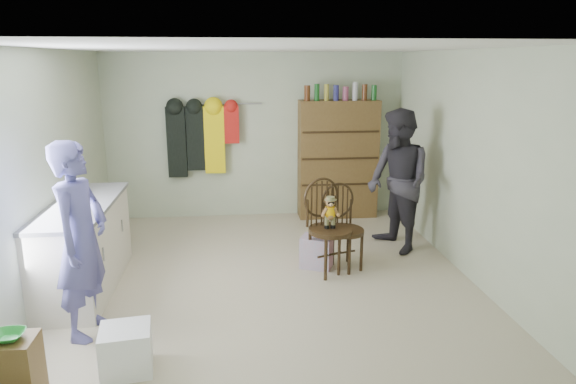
{
  "coord_description": "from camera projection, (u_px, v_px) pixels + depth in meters",
  "views": [
    {
      "loc": [
        -0.35,
        -5.33,
        2.39
      ],
      "look_at": [
        0.25,
        0.2,
        0.95
      ],
      "focal_mm": 32.0,
      "sensor_mm": 36.0,
      "label": 1
    }
  ],
  "objects": [
    {
      "name": "dresser",
      "position": [
        338.0,
        158.0,
        7.87
      ],
      "size": [
        1.2,
        0.39,
        2.07
      ],
      "color": "brown",
      "rests_on": "ground"
    },
    {
      "name": "counter",
      "position": [
        84.0,
        246.0,
        5.44
      ],
      "size": [
        0.64,
        1.86,
        0.94
      ],
      "color": "silver",
      "rests_on": "ground"
    },
    {
      "name": "coat_rack",
      "position": [
        200.0,
        138.0,
        7.65
      ],
      "size": [
        1.42,
        0.12,
        1.09
      ],
      "color": "#99999E",
      "rests_on": "ground"
    },
    {
      "name": "chair_front",
      "position": [
        327.0,
        221.0,
        5.84
      ],
      "size": [
        0.63,
        0.63,
        1.09
      ],
      "rotation": [
        0.0,
        0.0,
        0.41
      ],
      "color": "black",
      "rests_on": "ground"
    },
    {
      "name": "stool",
      "position": [
        14.0,
        370.0,
        3.65
      ],
      "size": [
        0.34,
        0.29,
        0.49
      ],
      "primitive_type": "cube",
      "color": "brown",
      "rests_on": "ground"
    },
    {
      "name": "person_right",
      "position": [
        398.0,
        181.0,
        6.43
      ],
      "size": [
        0.9,
        1.03,
        1.81
      ],
      "primitive_type": "imported",
      "rotation": [
        0.0,
        0.0,
        -1.3
      ],
      "color": "#2D2B33",
      "rests_on": "ground"
    },
    {
      "name": "plastic_tub",
      "position": [
        126.0,
        350.0,
        4.02
      ],
      "size": [
        0.43,
        0.41,
        0.37
      ],
      "primitive_type": "cube",
      "rotation": [
        0.0,
        0.0,
        0.13
      ],
      "color": "white",
      "rests_on": "ground"
    },
    {
      "name": "ground_plane",
      "position": [
        268.0,
        279.0,
        5.76
      ],
      "size": [
        5.0,
        5.0,
        0.0
      ],
      "primitive_type": "plane",
      "color": "beige",
      "rests_on": "ground"
    },
    {
      "name": "striped_bag",
      "position": [
        317.0,
        252.0,
        6.06
      ],
      "size": [
        0.44,
        0.4,
        0.37
      ],
      "primitive_type": "cube",
      "rotation": [
        0.0,
        0.0,
        -0.41
      ],
      "color": "#E57282",
      "rests_on": "ground"
    },
    {
      "name": "person_left",
      "position": [
        81.0,
        241.0,
        4.42
      ],
      "size": [
        0.55,
        0.71,
        1.75
      ],
      "primitive_type": "imported",
      "rotation": [
        0.0,
        0.0,
        1.34
      ],
      "color": "#57559C",
      "rests_on": "ground"
    },
    {
      "name": "chair_far",
      "position": [
        342.0,
        224.0,
        5.97
      ],
      "size": [
        0.56,
        0.56,
        1.0
      ],
      "rotation": [
        0.0,
        0.0,
        0.31
      ],
      "color": "black",
      "rests_on": "ground"
    },
    {
      "name": "bowl",
      "position": [
        8.0,
        336.0,
        3.58
      ],
      "size": [
        0.22,
        0.22,
        0.05
      ],
      "primitive_type": "imported",
      "color": "green",
      "rests_on": "stool"
    },
    {
      "name": "room_walls",
      "position": [
        263.0,
        132.0,
        5.88
      ],
      "size": [
        5.0,
        5.0,
        5.0
      ],
      "color": "beige",
      "rests_on": "ground"
    }
  ]
}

